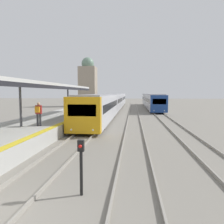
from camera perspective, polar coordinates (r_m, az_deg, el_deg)
name	(u,v)px	position (r m, az deg, el deg)	size (l,w,h in m)	color
platform_canopy	(20,84)	(16.23, -22.82, 6.81)	(4.00, 27.45, 3.05)	beige
person_on_platform	(38,112)	(15.96, -18.65, 0.00)	(0.40, 0.40, 1.66)	#2D2D33
train_near	(113,101)	(40.09, 0.28, 2.83)	(2.71, 48.95, 3.08)	gold
train_far	(151,100)	(48.22, 10.22, 3.08)	(2.61, 29.65, 3.02)	navy
signal_post_near	(81,161)	(7.11, -8.08, -12.60)	(0.20, 0.22, 1.79)	black
distant_domed_building	(88,83)	(53.53, -6.31, 7.45)	(4.00, 4.00, 11.74)	gray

